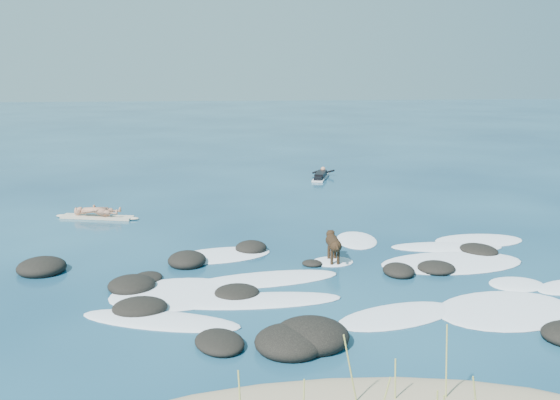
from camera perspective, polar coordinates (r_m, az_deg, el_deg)
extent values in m
plane|color=#0A2642|center=(16.19, 0.64, -6.10)|extent=(160.00, 160.00, 0.00)
cylinder|color=#9EA34E|center=(9.72, 10.49, -16.13)|extent=(0.03, 0.11, 0.74)
cylinder|color=#9EA34E|center=(9.39, 6.50, -15.38)|extent=(0.28, 0.08, 1.21)
cylinder|color=#9EA34E|center=(9.87, 14.97, -14.34)|extent=(0.04, 0.19, 1.21)
ellipsoid|color=black|center=(16.29, 2.96, -5.82)|extent=(0.68, 0.64, 0.18)
ellipsoid|color=black|center=(15.87, 10.80, -6.38)|extent=(0.82, 0.98, 0.34)
ellipsoid|color=black|center=(11.84, -5.55, -12.83)|extent=(1.24, 1.39, 0.31)
ellipsoid|color=black|center=(14.24, -3.96, -8.42)|extent=(1.05, 1.01, 0.28)
ellipsoid|color=black|center=(17.48, -2.66, -4.39)|extent=(1.09, 1.10, 0.38)
ellipsoid|color=black|center=(15.53, -12.08, -7.00)|extent=(0.91, 1.06, 0.19)
ellipsoid|color=black|center=(16.51, -8.50, -5.46)|extent=(1.01, 1.13, 0.44)
ellipsoid|color=black|center=(18.22, 17.72, -4.37)|extent=(1.30, 1.41, 0.28)
ellipsoid|color=black|center=(11.67, 0.91, -12.86)|extent=(1.53, 1.54, 0.53)
ellipsoid|color=black|center=(16.32, 14.10, -6.05)|extent=(1.26, 1.26, 0.30)
ellipsoid|color=black|center=(14.97, -13.41, -7.57)|extent=(1.26, 1.26, 0.40)
ellipsoid|color=black|center=(13.63, -12.69, -9.56)|extent=(1.18, 0.98, 0.37)
ellipsoid|color=black|center=(16.85, -20.97, -5.76)|extent=(1.44, 1.45, 0.47)
ellipsoid|color=black|center=(11.88, 2.86, -12.29)|extent=(1.67, 1.60, 0.61)
ellipsoid|color=white|center=(13.10, -10.87, -10.77)|extent=(3.55, 2.01, 0.12)
ellipsoid|color=white|center=(17.18, -6.40, -5.06)|extent=(1.97, 1.17, 0.12)
ellipsoid|color=white|center=(18.45, 14.99, -4.19)|extent=(3.27, 1.31, 0.12)
ellipsoid|color=white|center=(17.06, 15.44, -5.55)|extent=(3.99, 2.21, 0.12)
ellipsoid|color=white|center=(15.90, 20.81, -7.22)|extent=(1.34, 1.10, 0.12)
ellipsoid|color=white|center=(18.67, 7.01, -3.67)|extent=(1.37, 2.07, 0.12)
ellipsoid|color=white|center=(15.20, -1.43, -7.28)|extent=(3.86, 1.71, 0.12)
ellipsoid|color=white|center=(13.90, -2.16, -9.19)|extent=(3.82, 1.04, 0.12)
ellipsoid|color=white|center=(17.15, -5.51, -5.06)|extent=(3.10, 2.05, 0.12)
ellipsoid|color=white|center=(19.42, 17.72, -3.55)|extent=(2.75, 1.57, 0.12)
ellipsoid|color=white|center=(13.31, 10.66, -10.38)|extent=(3.02, 2.05, 0.12)
ellipsoid|color=white|center=(14.48, -9.52, -8.47)|extent=(3.22, 2.49, 0.12)
ellipsoid|color=white|center=(14.22, 19.96, -9.44)|extent=(3.52, 2.82, 0.12)
ellipsoid|color=white|center=(16.59, 4.83, -5.65)|extent=(1.10, 0.90, 0.12)
cube|color=beige|center=(22.09, -16.37, -1.50)|extent=(2.52, 1.11, 0.08)
ellipsoid|color=beige|center=(21.61, -13.40, -1.64)|extent=(0.55, 0.40, 0.09)
ellipsoid|color=beige|center=(22.64, -19.21, -1.37)|extent=(0.55, 0.40, 0.09)
imported|color=#AD765B|center=(21.92, -16.50, 0.64)|extent=(0.52, 0.66, 1.60)
cube|color=silver|center=(28.77, 3.74, 2.06)|extent=(1.14, 2.23, 0.08)
ellipsoid|color=silver|center=(29.84, 4.04, 2.42)|extent=(0.40, 0.53, 0.08)
cube|color=black|center=(28.75, 3.74, 2.35)|extent=(0.79, 1.40, 0.22)
sphere|color=tan|center=(29.49, 3.96, 2.83)|extent=(0.29, 0.29, 0.23)
cylinder|color=black|center=(29.69, 3.47, 2.65)|extent=(0.55, 0.14, 0.25)
cylinder|color=black|center=(29.62, 4.53, 2.61)|extent=(0.47, 0.43, 0.25)
cube|color=black|center=(28.03, 3.52, 2.02)|extent=(0.49, 0.62, 0.14)
cylinder|color=black|center=(16.34, 4.93, -3.96)|extent=(0.31, 0.65, 0.31)
sphere|color=black|center=(16.61, 4.75, -3.68)|extent=(0.33, 0.33, 0.33)
sphere|color=black|center=(16.06, 5.12, -4.24)|extent=(0.30, 0.30, 0.30)
sphere|color=black|center=(16.76, 4.64, -3.14)|extent=(0.23, 0.23, 0.23)
cone|color=black|center=(16.90, 4.55, -3.07)|extent=(0.12, 0.15, 0.12)
cone|color=black|center=(16.71, 4.44, -2.84)|extent=(0.11, 0.08, 0.11)
cone|color=black|center=(16.74, 4.86, -2.83)|extent=(0.11, 0.08, 0.11)
cylinder|color=black|center=(16.63, 4.49, -4.87)|extent=(0.08, 0.08, 0.42)
cylinder|color=black|center=(16.66, 5.05, -4.85)|extent=(0.08, 0.08, 0.42)
cylinder|color=black|center=(16.21, 4.77, -5.33)|extent=(0.08, 0.08, 0.42)
cylinder|color=black|center=(16.24, 5.35, -5.31)|extent=(0.08, 0.08, 0.42)
cylinder|color=black|center=(15.91, 5.23, -4.19)|extent=(0.06, 0.31, 0.18)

